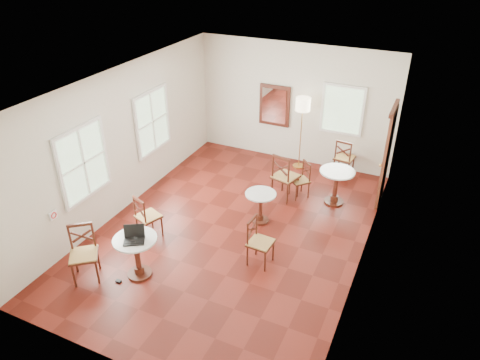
% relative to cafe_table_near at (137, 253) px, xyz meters
% --- Properties ---
extents(ground, '(7.00, 7.00, 0.00)m').
position_rel_cafe_table_near_xyz_m(ground, '(0.93, 1.88, -0.48)').
color(ground, '#5C170F').
rests_on(ground, ground).
extents(room_shell, '(5.02, 7.02, 3.01)m').
position_rel_cafe_table_near_xyz_m(room_shell, '(0.87, 2.15, 1.40)').
color(room_shell, beige).
rests_on(room_shell, ground).
extents(cafe_table_near, '(0.74, 0.74, 0.78)m').
position_rel_cafe_table_near_xyz_m(cafe_table_near, '(0.00, 0.00, 0.00)').
color(cafe_table_near, '#471D11').
rests_on(cafe_table_near, ground).
extents(cafe_table_mid, '(0.63, 0.63, 0.67)m').
position_rel_cafe_table_near_xyz_m(cafe_table_mid, '(1.29, 2.40, -0.07)').
color(cafe_table_mid, '#471D11').
rests_on(cafe_table_mid, ground).
extents(cafe_table_back, '(0.75, 0.75, 0.79)m').
position_rel_cafe_table_near_xyz_m(cafe_table_back, '(2.50, 3.74, 0.01)').
color(cafe_table_back, '#471D11').
rests_on(cafe_table_back, ground).
extents(chair_near_a, '(0.54, 0.54, 0.91)m').
position_rel_cafe_table_near_xyz_m(chair_near_a, '(-0.50, 1.02, -0.03)').
color(chair_near_a, '#471D11').
rests_on(chair_near_a, ground).
extents(chair_near_b, '(0.65, 0.65, 1.01)m').
position_rel_cafe_table_near_xyz_m(chair_near_b, '(-0.79, -0.41, 0.02)').
color(chair_near_b, '#471D11').
rests_on(chair_near_b, ground).
extents(chair_mid_a, '(0.62, 0.62, 1.10)m').
position_rel_cafe_table_near_xyz_m(chair_mid_a, '(1.42, 3.45, 0.06)').
color(chair_mid_a, '#471D11').
rests_on(chair_mid_a, ground).
extents(chair_mid_b, '(0.45, 0.45, 0.92)m').
position_rel_cafe_table_near_xyz_m(chair_mid_b, '(1.77, 1.18, -0.03)').
color(chair_mid_b, '#471D11').
rests_on(chair_mid_b, ground).
extents(chair_back_a, '(0.49, 0.49, 0.96)m').
position_rel_cafe_table_near_xyz_m(chair_back_a, '(2.37, 5.05, -0.01)').
color(chair_back_a, '#471D11').
rests_on(chair_back_a, ground).
extents(chair_back_b, '(0.54, 0.54, 0.83)m').
position_rel_cafe_table_near_xyz_m(chair_back_b, '(1.72, 3.69, -0.07)').
color(chair_back_b, '#471D11').
rests_on(chair_back_b, ground).
extents(floor_lamp, '(0.35, 0.35, 1.82)m').
position_rel_cafe_table_near_xyz_m(floor_lamp, '(1.26, 5.03, 1.06)').
color(floor_lamp, '#BF8C3F').
rests_on(floor_lamp, ground).
extents(laptop, '(0.44, 0.42, 0.24)m').
position_rel_cafe_table_near_xyz_m(laptop, '(0.02, -0.03, 0.36)').
color(laptop, black).
rests_on(laptop, cafe_table_near).
extents(mouse, '(0.09, 0.06, 0.03)m').
position_rel_cafe_table_near_xyz_m(mouse, '(-0.01, 0.00, 0.31)').
color(mouse, black).
rests_on(mouse, cafe_table_near).
extents(navy_mug, '(0.12, 0.08, 0.09)m').
position_rel_cafe_table_near_xyz_m(navy_mug, '(-0.18, 0.07, 0.35)').
color(navy_mug, black).
rests_on(navy_mug, cafe_table_near).
extents(water_glass, '(0.06, 0.06, 0.11)m').
position_rel_cafe_table_near_xyz_m(water_glass, '(0.07, -0.08, 0.35)').
color(water_glass, white).
rests_on(water_glass, cafe_table_near).
extents(power_adapter, '(0.10, 0.06, 0.04)m').
position_rel_cafe_table_near_xyz_m(power_adapter, '(-0.22, -0.32, -0.47)').
color(power_adapter, black).
rests_on(power_adapter, ground).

